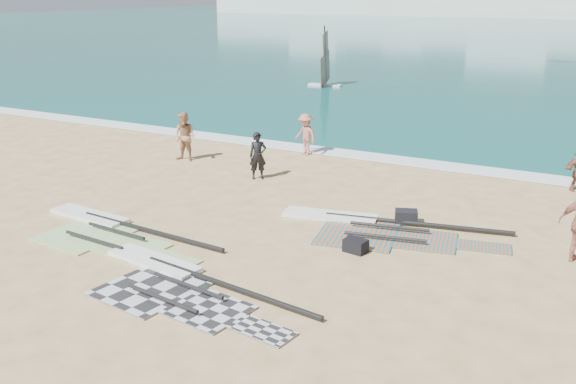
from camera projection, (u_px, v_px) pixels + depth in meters
The scene contains 11 objects.
ground at pixel (226, 285), 14.44m from camera, with size 300.00×300.00×0.00m, color #DBBA80.
surf_line at pixel (403, 162), 24.76m from camera, with size 300.00×1.20×0.04m, color white.
rig_grey at pixel (175, 283), 14.44m from camera, with size 6.19×2.85×0.20m.
rig_green at pixel (106, 230), 17.59m from camera, with size 6.27×2.69×0.20m.
rig_orange at pixel (372, 227), 17.80m from camera, with size 6.58×3.17×0.21m.
gear_bag_near at pixel (406, 217), 18.17m from camera, with size 0.62×0.45×0.39m, color black.
gear_bag_far at pixel (356, 246), 16.21m from camera, with size 0.56×0.39×0.34m, color black.
person_wetsuit at pixel (258, 156), 22.28m from camera, with size 0.61×0.40×1.66m, color black.
beachgoer_left at pixel (185, 137), 24.64m from camera, with size 0.92×0.71×1.89m, color tan.
beachgoer_mid at pixel (305, 134), 25.56m from camera, with size 1.07×0.62×1.66m, color #B76B5E.
windsurfer_left at pixel (325, 68), 43.56m from camera, with size 2.33×2.71×4.10m.
Camera 1 is at (7.46, -10.90, 6.36)m, focal length 40.00 mm.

